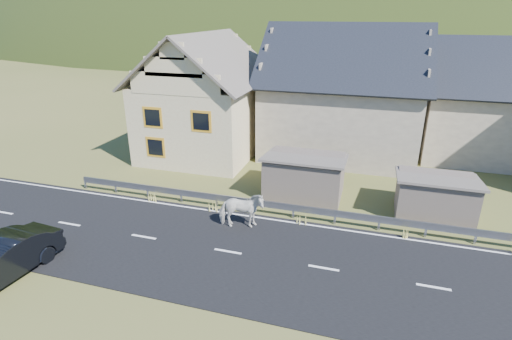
% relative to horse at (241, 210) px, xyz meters
% --- Properties ---
extents(ground, '(160.00, 160.00, 0.00)m').
position_rel_horse_xyz_m(ground, '(4.11, -2.08, -0.92)').
color(ground, '#404A1E').
rests_on(ground, ground).
extents(road, '(60.00, 7.00, 0.04)m').
position_rel_horse_xyz_m(road, '(4.11, -2.08, -0.90)').
color(road, black).
rests_on(road, ground).
extents(lane_markings, '(60.00, 6.60, 0.01)m').
position_rel_horse_xyz_m(lane_markings, '(4.11, -2.08, -0.87)').
color(lane_markings, silver).
rests_on(lane_markings, road).
extents(guardrail, '(28.10, 0.09, 0.75)m').
position_rel_horse_xyz_m(guardrail, '(4.11, 1.60, -0.36)').
color(guardrail, '#93969B').
rests_on(guardrail, ground).
extents(shed_left, '(4.30, 3.30, 2.40)m').
position_rel_horse_xyz_m(shed_left, '(2.11, 4.42, 0.18)').
color(shed_left, '#695B51').
rests_on(shed_left, ground).
extents(shed_right, '(3.80, 2.90, 2.20)m').
position_rel_horse_xyz_m(shed_right, '(8.61, 3.92, 0.08)').
color(shed_right, '#695B51').
rests_on(shed_right, ground).
extents(house_cream, '(7.80, 9.80, 8.30)m').
position_rel_horse_xyz_m(house_cream, '(-5.89, 9.92, 3.44)').
color(house_cream, beige).
rests_on(house_cream, ground).
extents(house_stone_a, '(10.80, 9.80, 8.90)m').
position_rel_horse_xyz_m(house_stone_a, '(3.11, 12.92, 3.71)').
color(house_stone_a, tan).
rests_on(house_stone_a, ground).
extents(house_stone_b, '(9.80, 8.80, 8.10)m').
position_rel_horse_xyz_m(house_stone_b, '(13.11, 14.92, 3.32)').
color(house_stone_b, tan).
rests_on(house_stone_b, ground).
extents(mountain, '(440.00, 280.00, 260.00)m').
position_rel_horse_xyz_m(mountain, '(9.11, 177.92, -20.92)').
color(mountain, '#203711').
rests_on(mountain, ground).
extents(conifer_patch, '(76.00, 50.00, 28.00)m').
position_rel_horse_xyz_m(conifer_patch, '(-50.89, 107.92, 5.08)').
color(conifer_patch, black).
rests_on(conifer_patch, ground).
extents(horse, '(1.47, 2.26, 1.76)m').
position_rel_horse_xyz_m(horse, '(0.00, 0.00, 0.00)').
color(horse, beige).
rests_on(horse, road).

